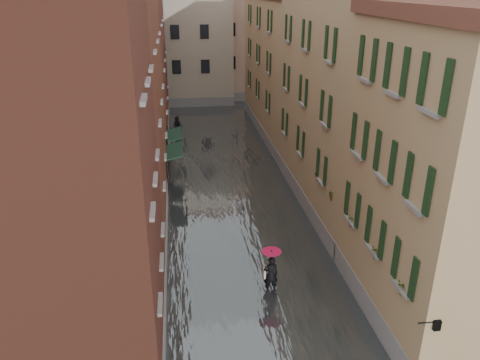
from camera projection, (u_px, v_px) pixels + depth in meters
ground at (259, 297)px, 20.26m from camera, size 120.00×120.00×0.00m
floodwater at (227, 180)px, 32.10m from camera, size 10.00×60.00×0.20m
building_left_near at (59, 186)px, 15.05m from camera, size 6.00×8.00×13.00m
building_left_mid at (105, 110)px, 25.19m from camera, size 6.00×14.00×12.50m
building_left_far at (127, 56)px, 38.61m from camera, size 6.00×16.00×14.00m
building_right_near at (460, 185)px, 17.07m from camera, size 6.00×8.00×11.50m
building_right_mid at (354, 97)px, 26.83m from camera, size 6.00×14.00×13.00m
building_right_far at (292, 68)px, 40.82m from camera, size 6.00×16.00×11.50m
building_end_cream at (175, 42)px, 52.08m from camera, size 12.00×9.00×13.00m
building_end_pink at (252, 43)px, 55.21m from camera, size 10.00×9.00×12.00m
awning_near at (174, 152)px, 30.27m from camera, size 1.09×3.03×2.80m
awning_far at (174, 135)px, 33.55m from camera, size 1.09×2.98×2.80m
wall_lantern at (436, 324)px, 14.15m from camera, size 0.71×0.22×0.35m
window_planters at (354, 213)px, 19.88m from camera, size 0.59×10.76×0.84m
pedestrian_main at (271, 269)px, 20.11m from camera, size 0.88×0.88×2.06m
pedestrian_far at (178, 127)px, 40.97m from camera, size 1.03×0.87×1.86m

